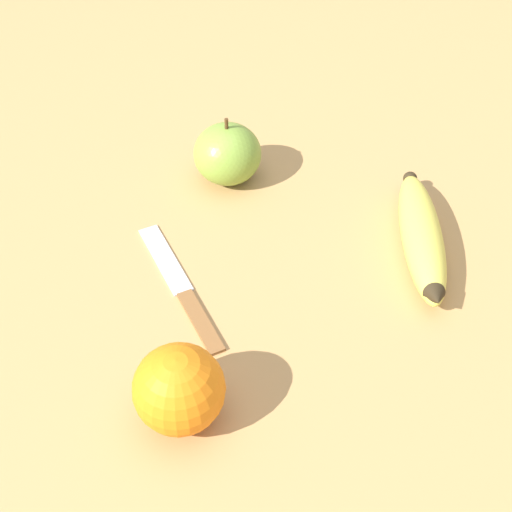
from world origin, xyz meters
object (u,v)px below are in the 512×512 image
at_px(banana, 422,237).
at_px(paring_knife, 182,289).
at_px(apple, 227,154).
at_px(orange, 179,389).

xyz_separation_m(banana, paring_knife, (-0.26, -0.05, -0.02)).
relative_size(banana, apple, 2.54).
xyz_separation_m(banana, apple, (-0.21, 0.14, 0.02)).
bearing_deg(orange, paring_knife, 92.50).
bearing_deg(paring_knife, orange, -111.93).
height_order(apple, paring_knife, apple).
height_order(banana, apple, apple).
height_order(banana, paring_knife, banana).
bearing_deg(apple, banana, -32.52).
relative_size(orange, apple, 0.94).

